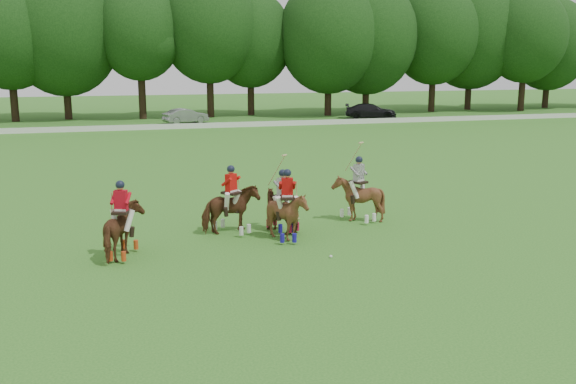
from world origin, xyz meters
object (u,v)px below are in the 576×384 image
object	(u,v)px
polo_red_a	(122,230)
polo_stripe_a	(283,210)
car_right	(371,111)
polo_stripe_b	(358,198)
polo_red_b	(232,209)
polo_ball	(331,256)
car_mid	(186,116)
polo_red_c	(287,215)

from	to	relation	value
polo_red_a	polo_stripe_a	xyz separation A→B (m)	(5.30, 1.58, -0.08)
car_right	polo_red_a	distance (m)	46.63
car_right	polo_stripe_b	size ratio (longest dim) A/B	1.72
car_right	polo_red_b	xyz separation A→B (m)	(-20.97, -37.88, 0.11)
polo_red_b	polo_ball	xyz separation A→B (m)	(2.31, -3.47, -0.78)
polo_red_b	car_right	bearing A→B (deg)	61.04
polo_red_b	car_mid	bearing A→B (deg)	85.57
polo_red_b	polo_stripe_a	distance (m)	1.73
polo_red_c	polo_stripe_a	bearing A→B (deg)	82.89
car_mid	car_right	world-z (taller)	car_right
polo_red_a	polo_ball	bearing A→B (deg)	-16.16
polo_ball	polo_red_b	bearing A→B (deg)	123.61
polo_stripe_b	polo_stripe_a	bearing A→B (deg)	-168.54
polo_ball	car_mid	bearing A→B (deg)	89.13
car_right	polo_red_b	distance (m)	43.30
polo_stripe_b	car_mid	bearing A→B (deg)	92.70
polo_red_c	polo_stripe_b	size ratio (longest dim) A/B	0.80
polo_stripe_b	polo_red_a	bearing A→B (deg)	-165.22
polo_stripe_a	polo_red_c	bearing A→B (deg)	-97.11
polo_stripe_b	polo_red_c	bearing A→B (deg)	-151.93
polo_red_a	polo_red_b	bearing A→B (deg)	26.25
car_mid	polo_stripe_a	world-z (taller)	polo_stripe_a
car_mid	polo_red_c	size ratio (longest dim) A/B	1.75
car_mid	polo_ball	bearing A→B (deg)	159.92
polo_red_a	polo_red_b	distance (m)	3.99
polo_red_c	polo_red_a	bearing A→B (deg)	-174.19
car_mid	polo_red_a	distance (m)	40.18
polo_red_a	polo_red_c	bearing A→B (deg)	5.81
polo_red_b	polo_stripe_a	world-z (taller)	polo_stripe_a
polo_stripe_b	polo_red_b	bearing A→B (deg)	-174.90
car_mid	polo_stripe_a	size ratio (longest dim) A/B	1.52
polo_red_b	polo_ball	world-z (taller)	polo_red_b
polo_red_c	polo_stripe_a	xyz separation A→B (m)	(0.13, 1.05, -0.08)
car_mid	polo_red_c	xyz separation A→B (m)	(-1.34, -39.12, 0.17)
polo_red_a	polo_red_b	world-z (taller)	polo_red_b
car_right	polo_red_c	distance (m)	43.66
polo_red_a	polo_red_c	size ratio (longest dim) A/B	1.00
car_mid	polo_red_a	size ratio (longest dim) A/B	1.76
polo_ball	polo_red_c	bearing A→B (deg)	107.86
polo_red_a	polo_red_c	distance (m)	5.19
car_right	polo_ball	bearing A→B (deg)	176.93
car_mid	car_right	size ratio (longest dim) A/B	0.81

